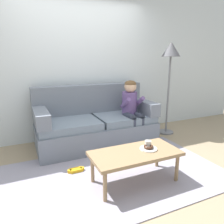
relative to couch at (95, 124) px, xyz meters
name	(u,v)px	position (x,y,z in m)	size (l,w,h in m)	color
ground	(107,166)	(-0.14, -0.86, -0.36)	(10.00, 10.00, 0.00)	#9E896B
wall_back	(77,62)	(-0.14, 0.54, 1.04)	(8.00, 0.10, 2.80)	silver
area_rug	(115,174)	(-0.14, -1.11, -0.35)	(2.82, 1.69, 0.01)	#9993A3
couch	(95,124)	(0.00, 0.00, 0.00)	(2.00, 0.90, 1.01)	slate
coffee_table	(135,155)	(0.02, -1.35, 0.00)	(1.06, 0.52, 0.40)	#937551
person_child	(132,106)	(0.59, -0.21, 0.31)	(0.34, 0.58, 1.10)	#664C84
plate	(148,149)	(0.20, -1.35, 0.05)	(0.21, 0.21, 0.01)	white
donut	(148,147)	(0.20, -1.35, 0.07)	(0.12, 0.12, 0.04)	#422619
mug	(148,144)	(0.22, -1.30, 0.08)	(0.08, 0.08, 0.09)	silver
toy_controller	(76,170)	(-0.58, -0.83, -0.33)	(0.23, 0.09, 0.05)	gold
floor_lamp	(171,59)	(1.48, -0.07, 1.11)	(0.35, 0.35, 1.76)	slate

